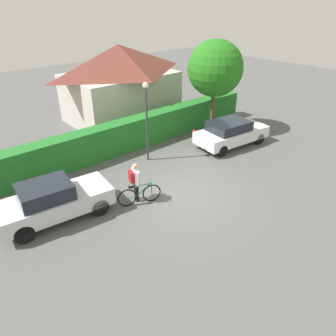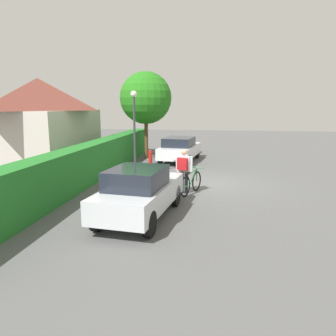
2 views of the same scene
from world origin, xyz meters
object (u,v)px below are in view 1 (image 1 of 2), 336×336
bicycle (140,195)px  fire_hydrant (194,136)px  tree_kerbside (215,69)px  person_rider (135,179)px  parked_car_far (231,132)px  street_lamp (146,111)px  parked_car_near (54,201)px

bicycle → fire_hydrant: bicycle is taller
tree_kerbside → fire_hydrant: bearing=-162.3°
person_rider → fire_hydrant: bearing=23.2°
parked_car_far → street_lamp: 5.09m
bicycle → person_rider: (0.01, 0.28, 0.60)m
bicycle → parked_car_near: bearing=156.4°
tree_kerbside → fire_hydrant: size_ratio=6.47×
bicycle → person_rider: bearing=87.0°
bicycle → person_rider: 0.66m
fire_hydrant → tree_kerbside: bearing=17.7°
bicycle → tree_kerbside: bearing=23.4°
parked_car_near → bicycle: size_ratio=2.47×
parked_car_near → street_lamp: (5.45, 1.54, 1.75)m
parked_car_far → bicycle: parked_car_far is taller
parked_car_far → person_rider: person_rider is taller
street_lamp → tree_kerbside: bearing=6.9°
parked_car_near → street_lamp: 5.93m
person_rider → street_lamp: 3.90m
parked_car_near → fire_hydrant: (8.64, 1.49, -0.37)m
bicycle → street_lamp: size_ratio=0.43×
parked_car_far → bicycle: size_ratio=2.56×
bicycle → street_lamp: 4.35m
parked_car_far → street_lamp: bearing=161.2°
fire_hydrant → street_lamp: bearing=179.1°
street_lamp → fire_hydrant: 3.83m
parked_car_near → tree_kerbside: (10.85, 2.19, 2.89)m
bicycle → person_rider: person_rider is taller
parked_car_near → fire_hydrant: parked_car_near is taller
parked_car_near → person_rider: size_ratio=2.48×
parked_car_far → tree_kerbside: bearing=67.9°
person_rider → fire_hydrant: size_ratio=2.04×
fire_hydrant → bicycle: bearing=-154.6°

